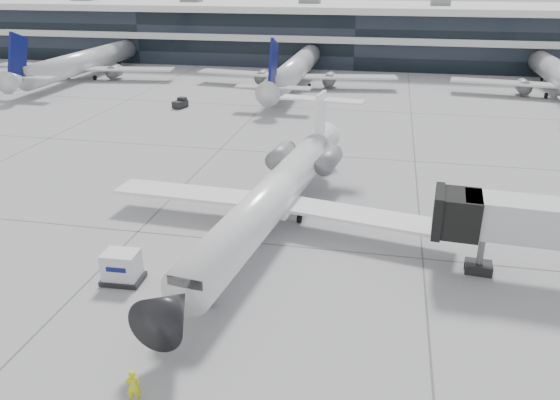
# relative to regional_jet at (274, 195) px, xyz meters

# --- Properties ---
(ground) EXTENTS (220.00, 220.00, 0.00)m
(ground) POSITION_rel_regional_jet_xyz_m (0.55, -2.91, -2.50)
(ground) COLOR #98989B
(ground) RESTS_ON ground
(terminal) EXTENTS (170.00, 22.00, 10.00)m
(terminal) POSITION_rel_regional_jet_xyz_m (0.55, 79.09, 2.50)
(terminal) COLOR black
(terminal) RESTS_ON ground
(bg_jet_left) EXTENTS (32.00, 40.00, 9.60)m
(bg_jet_left) POSITION_rel_regional_jet_xyz_m (-44.45, 52.09, -2.50)
(bg_jet_left) COLOR silver
(bg_jet_left) RESTS_ON ground
(bg_jet_center) EXTENTS (32.00, 40.00, 9.60)m
(bg_jet_center) POSITION_rel_regional_jet_xyz_m (-7.45, 52.09, -2.50)
(bg_jet_center) COLOR silver
(bg_jet_center) RESTS_ON ground
(bg_jet_right) EXTENTS (32.00, 40.00, 9.60)m
(bg_jet_right) POSITION_rel_regional_jet_xyz_m (32.55, 52.09, -2.50)
(bg_jet_right) COLOR silver
(bg_jet_right) RESTS_ON ground
(regional_jet) EXTENTS (25.37, 31.66, 7.31)m
(regional_jet) POSITION_rel_regional_jet_xyz_m (0.00, 0.00, 0.00)
(regional_jet) COLOR white
(regional_jet) RESTS_ON ground
(ramp_worker) EXTENTS (0.75, 0.63, 1.75)m
(ramp_worker) POSITION_rel_regional_jet_xyz_m (-2.26, -18.60, -1.62)
(ramp_worker) COLOR yellow
(ramp_worker) RESTS_ON ground
(cargo_uld) EXTENTS (2.45, 1.85, 1.94)m
(cargo_uld) POSITION_rel_regional_jet_xyz_m (-7.34, -9.41, -1.52)
(cargo_uld) COLOR black
(cargo_uld) RESTS_ON ground
(traffic_cone) EXTENTS (0.37, 0.37, 0.54)m
(traffic_cone) POSITION_rel_regional_jet_xyz_m (-3.02, 1.18, -2.24)
(traffic_cone) COLOR orange
(traffic_cone) RESTS_ON ground
(far_tug) EXTENTS (1.82, 2.39, 1.35)m
(far_tug) POSITION_rel_regional_jet_xyz_m (-20.30, 33.93, -1.89)
(far_tug) COLOR black
(far_tug) RESTS_ON ground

